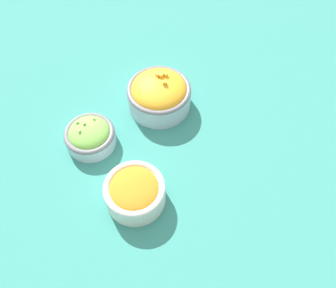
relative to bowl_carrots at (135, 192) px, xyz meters
The scene contains 4 objects.
ground_plane 0.14m from the bowl_carrots, ahead, with size 3.00×3.00×0.00m, color #337F75.
bowl_carrots is the anchor object (origin of this frame).
bowl_squash 0.25m from the bowl_carrots, 19.73° to the left, with size 0.15×0.15×0.09m.
bowl_lettuce 0.18m from the bowl_carrots, 66.99° to the left, with size 0.11×0.11×0.06m.
Camera 1 is at (-0.38, -0.22, 0.70)m, focal length 40.00 mm.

